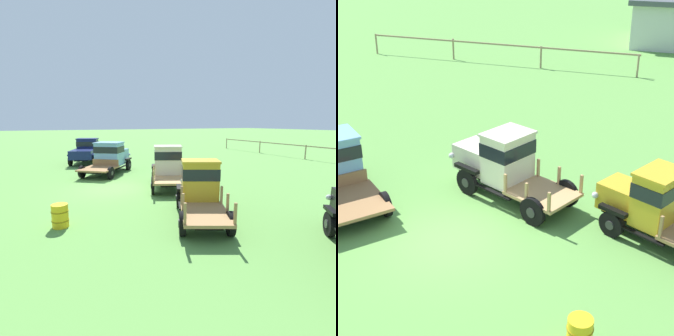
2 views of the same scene
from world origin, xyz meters
TOP-DOWN VIEW (x-y plane):
  - ground_plane at (0.00, 0.00)m, footprint 240.00×240.00m
  - paddock_fence at (-6.24, 19.92)m, footprint 18.29×0.53m
  - vintage_truck_midrow_center at (0.49, 3.04)m, footprint 4.84×3.23m
  - vintage_truck_far_side at (5.44, 2.01)m, footprint 4.63×3.25m
  - oil_drum_beside_row at (4.46, -2.98)m, footprint 0.58×0.58m

SIDE VIEW (x-z plane):
  - ground_plane at x=0.00m, z-range 0.00..0.00m
  - oil_drum_beside_row at x=4.46m, z-range 0.00..0.80m
  - paddock_fence at x=-6.24m, z-range 0.37..1.76m
  - vintage_truck_far_side at x=5.44m, z-range 0.00..2.14m
  - vintage_truck_midrow_center at x=0.49m, z-range 0.05..2.32m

